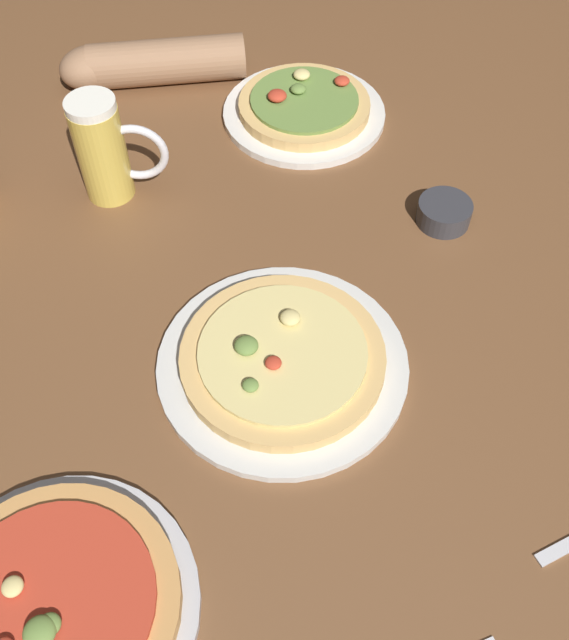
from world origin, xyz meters
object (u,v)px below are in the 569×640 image
(pizza_plate_far, at_px, (304,108))
(pizza_plate_side, at_px, (282,360))
(beer_mug_amber, at_px, (105,150))
(ramekin_sauce, at_px, (444,213))
(pizza_plate_near, at_px, (53,609))
(diner_arm, at_px, (146,63))

(pizza_plate_far, xyz_separation_m, pizza_plate_side, (-0.27, -0.42, -0.00))
(pizza_plate_side, xyz_separation_m, beer_mug_amber, (-0.07, 0.40, 0.06))
(pizza_plate_side, relative_size, ramekin_sauce, 4.00)
(pizza_plate_far, bearing_deg, pizza_plate_near, -136.12)
(pizza_plate_far, relative_size, beer_mug_amber, 1.66)
(beer_mug_amber, xyz_separation_m, ramekin_sauce, (0.40, -0.28, -0.06))
(pizza_plate_far, distance_m, pizza_plate_side, 0.50)
(pizza_plate_near, relative_size, pizza_plate_side, 0.92)
(ramekin_sauce, bearing_deg, beer_mug_amber, 144.61)
(diner_arm, bearing_deg, pizza_plate_side, -96.76)
(pizza_plate_near, bearing_deg, beer_mug_amber, 64.58)
(pizza_plate_side, xyz_separation_m, diner_arm, (0.07, 0.63, 0.02))
(beer_mug_amber, bearing_deg, pizza_plate_near, -115.42)
(pizza_plate_near, height_order, pizza_plate_far, same)
(pizza_plate_near, xyz_separation_m, beer_mug_amber, (0.26, 0.55, 0.06))
(pizza_plate_side, bearing_deg, beer_mug_amber, 100.36)
(beer_mug_amber, height_order, diner_arm, beer_mug_amber)
(pizza_plate_side, bearing_deg, pizza_plate_near, -155.33)
(pizza_plate_far, distance_m, beer_mug_amber, 0.35)
(pizza_plate_far, xyz_separation_m, beer_mug_amber, (-0.34, -0.03, 0.06))
(pizza_plate_near, xyz_separation_m, pizza_plate_side, (0.34, 0.15, -0.00))
(ramekin_sauce, distance_m, diner_arm, 0.57)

